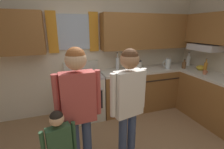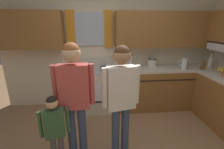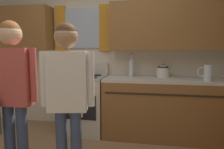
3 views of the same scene
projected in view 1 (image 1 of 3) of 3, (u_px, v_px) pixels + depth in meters
back_wall_unit at (98, 43)px, 3.23m from camera, size 4.60×0.42×2.60m
kitchen_counter_run at (169, 91)px, 3.42m from camera, size 2.26×1.83×0.90m
stove_oven at (84, 95)px, 3.16m from camera, size 0.69×0.67×1.10m
bottle_milk_white at (188, 61)px, 3.71m from camera, size 0.08×0.08×0.31m
bottle_squat_brown at (184, 65)px, 3.47m from camera, size 0.08×0.08×0.21m
bottle_tall_clear at (117, 63)px, 3.34m from camera, size 0.07×0.07×0.37m
bottle_oil_amber at (205, 67)px, 3.14m from camera, size 0.06×0.06×0.29m
cup_terracotta at (205, 72)px, 3.04m from camera, size 0.11×0.07×0.08m
stovetop_kettle at (138, 64)px, 3.52m from camera, size 0.27×0.20×0.21m
water_pitcher at (168, 64)px, 3.43m from camera, size 0.19×0.11×0.22m
mixing_bowl at (201, 68)px, 3.35m from camera, size 0.19×0.19×0.10m
adult_holding_child at (79, 102)px, 1.69m from camera, size 0.50×0.22×1.59m
adult_in_plaid at (128, 98)px, 1.84m from camera, size 0.48×0.22×1.56m
small_child at (60, 145)px, 1.57m from camera, size 0.33×0.15×1.03m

